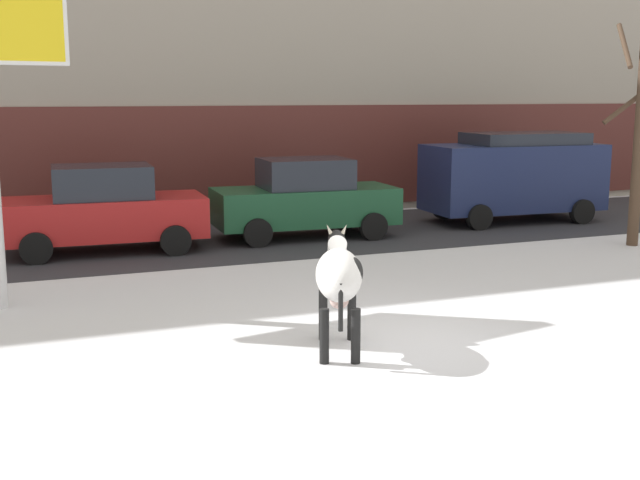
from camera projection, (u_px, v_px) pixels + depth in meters
ground_plane at (415, 344)px, 10.78m from camera, size 120.00×120.00×0.00m
road_strip at (239, 239)px, 18.64m from camera, size 60.00×5.60×0.01m
cow_holstein at (340, 275)px, 10.39m from camera, size 1.07×1.92×1.54m
car_red_sedan at (103, 210)px, 16.94m from camera, size 4.29×2.16×1.84m
car_darkgreen_sedan at (305, 199)px, 18.71m from camera, size 4.29×2.16×1.84m
car_navy_van at (514, 174)px, 20.99m from camera, size 4.70×2.31×2.32m
pedestrian_near_billboard at (399, 178)px, 23.68m from camera, size 0.36×0.24×1.73m
pedestrian_by_cars at (235, 185)px, 21.87m from camera, size 0.36×0.24×1.73m
bare_tree_right_lot at (638, 135)px, 17.46m from camera, size 1.46×1.13×4.82m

